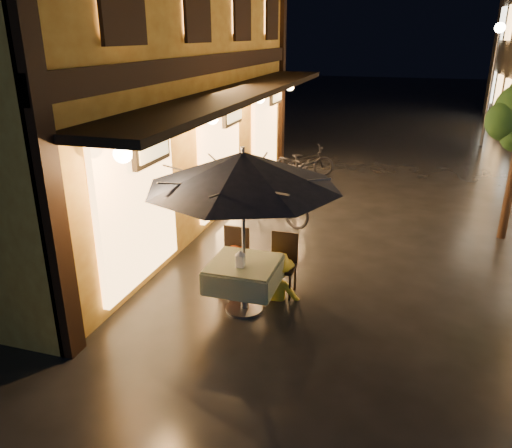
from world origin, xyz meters
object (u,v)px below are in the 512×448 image
(patio_umbrella, at_px, (243,170))
(person_orange, at_px, (234,247))
(table_lantern, at_px, (240,258))
(cafe_table, at_px, (244,274))
(person_yellow, at_px, (278,255))
(bicycle_0, at_px, (274,200))

(patio_umbrella, height_order, person_orange, patio_umbrella)
(patio_umbrella, height_order, table_lantern, patio_umbrella)
(cafe_table, bearing_deg, person_yellow, 55.92)
(patio_umbrella, distance_m, bicycle_0, 4.11)
(table_lantern, relative_size, person_orange, 0.17)
(table_lantern, relative_size, person_yellow, 0.17)
(cafe_table, xyz_separation_m, bicycle_0, (-0.55, 3.72, -0.09))
(bicycle_0, bearing_deg, table_lantern, -147.86)
(patio_umbrella, relative_size, person_yellow, 1.90)
(table_lantern, bearing_deg, person_orange, 116.16)
(person_yellow, bearing_deg, cafe_table, 50.76)
(bicycle_0, bearing_deg, cafe_table, -147.54)
(bicycle_0, bearing_deg, patio_umbrella, -147.54)
(person_orange, bearing_deg, person_yellow, 172.20)
(patio_umbrella, bearing_deg, table_lantern, -90.00)
(cafe_table, distance_m, table_lantern, 0.36)
(table_lantern, xyz_separation_m, person_yellow, (0.36, 0.69, -0.20))
(patio_umbrella, xyz_separation_m, person_orange, (-0.34, 0.54, -1.39))
(table_lantern, xyz_separation_m, person_orange, (-0.34, 0.68, -0.16))
(person_orange, bearing_deg, cafe_table, 114.21)
(cafe_table, bearing_deg, bicycle_0, 98.48)
(table_lantern, distance_m, person_orange, 0.78)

